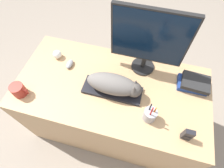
# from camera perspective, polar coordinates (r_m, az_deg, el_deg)

# --- Properties ---
(ground_plane) EXTENTS (12.00, 12.00, 0.00)m
(ground_plane) POSITION_cam_1_polar(r_m,az_deg,el_deg) (1.93, -3.25, -22.09)
(ground_plane) COLOR gray
(desk) EXTENTS (1.49, 0.75, 0.76)m
(desk) POSITION_cam_1_polar(r_m,az_deg,el_deg) (1.67, -0.13, -7.54)
(desk) COLOR tan
(desk) RESTS_ON ground_plane
(keyboard) EXTENTS (0.44, 0.15, 0.02)m
(keyboard) POSITION_cam_1_polar(r_m,az_deg,el_deg) (1.31, 0.08, -2.01)
(keyboard) COLOR black
(keyboard) RESTS_ON desk
(cat) EXTENTS (0.40, 0.16, 0.15)m
(cat) POSITION_cam_1_polar(r_m,az_deg,el_deg) (1.23, 1.12, -0.26)
(cat) COLOR #66605B
(cat) RESTS_ON keyboard
(monitor) EXTENTS (0.53, 0.18, 0.54)m
(monitor) POSITION_cam_1_polar(r_m,az_deg,el_deg) (1.24, 12.01, 13.99)
(monitor) COLOR black
(monitor) RESTS_ON desk
(computer_mouse) EXTENTS (0.05, 0.09, 0.04)m
(computer_mouse) POSITION_cam_1_polar(r_m,az_deg,el_deg) (1.48, -13.66, 6.38)
(computer_mouse) COLOR gray
(computer_mouse) RESTS_ON desk
(coffee_mug) EXTENTS (0.13, 0.10, 0.10)m
(coffee_mug) POSITION_cam_1_polar(r_m,az_deg,el_deg) (1.44, -28.17, -1.75)
(coffee_mug) COLOR #9E2D23
(coffee_mug) RESTS_ON desk
(pen_cup) EXTENTS (0.09, 0.09, 0.20)m
(pen_cup) POSITION_cam_1_polar(r_m,az_deg,el_deg) (1.20, 12.26, -9.77)
(pen_cup) COLOR #939399
(pen_cup) RESTS_ON desk
(baseball) EXTENTS (0.07, 0.07, 0.07)m
(baseball) POSITION_cam_1_polar(r_m,az_deg,el_deg) (1.56, -17.43, 9.24)
(baseball) COLOR silver
(baseball) RESTS_ON desk
(phone) EXTENTS (0.06, 0.03, 0.12)m
(phone) POSITION_cam_1_polar(r_m,az_deg,el_deg) (1.22, 23.44, -15.01)
(phone) COLOR black
(phone) RESTS_ON desk
(book_stack) EXTENTS (0.23, 0.17, 0.07)m
(book_stack) POSITION_cam_1_polar(r_m,az_deg,el_deg) (1.45, 25.19, 0.19)
(book_stack) COLOR navy
(book_stack) RESTS_ON desk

